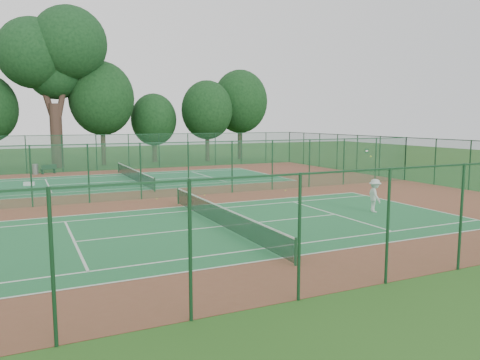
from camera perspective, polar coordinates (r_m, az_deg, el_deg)
name	(u,v)px	position (r m, az deg, el deg)	size (l,w,h in m)	color
ground	(166,198)	(29.91, -9.05, -2.12)	(120.00, 120.00, 0.00)	#234D18
red_pad	(166,197)	(29.91, -9.05, -2.11)	(40.00, 36.00, 0.01)	brown
court_near	(221,226)	(21.57, -2.30, -5.68)	(23.77, 10.97, 0.01)	#216A3A
court_far	(134,181)	(38.55, -12.81, -0.08)	(23.77, 10.97, 0.01)	#226C41
fence_north	(113,152)	(47.18, -15.25, 3.30)	(40.00, 0.09, 3.50)	#174729
fence_south	(346,231)	(13.56, 12.77, -6.10)	(40.00, 0.09, 3.50)	#194B29
fence_east	(405,159)	(40.10, 19.52, 2.47)	(0.09, 36.00, 3.50)	#1A4E32
fence_divider	(165,170)	(29.68, -9.12, 1.23)	(40.00, 0.09, 3.50)	#18492D
tennis_net_near	(221,215)	(21.46, -2.31, -4.30)	(0.10, 12.90, 0.97)	#153A21
tennis_net_far	(134,174)	(38.49, -12.83, 0.70)	(0.10, 12.90, 0.97)	#12331A
player_near	(375,196)	(25.70, 16.11, -1.83)	(1.14, 0.66, 1.77)	silver
trash_bin	(35,169)	(45.80, -23.69, 1.21)	(0.52, 0.52, 0.93)	slate
bench	(49,169)	(45.78, -22.29, 1.25)	(1.44, 0.90, 0.86)	black
kit_bag	(29,184)	(38.14, -24.33, -0.42)	(0.75, 0.28, 0.28)	silver
stray_ball_a	(205,195)	(30.30, -4.35, -1.84)	(0.07, 0.07, 0.07)	yellow
stray_ball_b	(285,190)	(32.35, 5.55, -1.27)	(0.08, 0.08, 0.08)	yellow
stray_ball_c	(157,199)	(29.23, -10.11, -2.27)	(0.07, 0.07, 0.07)	yellow
big_tree	(54,53)	(51.80, -21.78, 14.14)	(10.53, 7.71, 16.18)	#36241D
evergreen_row	(108,164)	(53.54, -15.83, 1.84)	(39.00, 5.00, 12.00)	black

